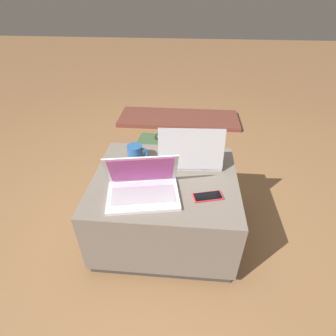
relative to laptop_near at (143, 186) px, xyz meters
The scene contains 8 objects.
ground_plane 0.53m from the laptop_near, 55.35° to the left, with size 14.00×14.00×0.00m, color olive.
ottoman 0.33m from the laptop_near, 55.35° to the left, with size 0.83×0.72×0.45m.
laptop_near is the anchor object (origin of this frame).
laptop_far 0.39m from the laptop_near, 52.46° to the left, with size 0.39×0.27×0.26m.
cell_phone 0.34m from the laptop_near, ahead, with size 0.17×0.11×0.01m.
backpack 0.72m from the laptop_near, 87.93° to the left, with size 0.35×0.26×0.48m.
coffee_mug 0.34m from the laptop_near, 106.66° to the left, with size 0.13×0.09×0.10m.
fireplace_hearth 1.90m from the laptop_near, 86.82° to the left, with size 1.40×0.50×0.04m.
Camera 1 is at (0.12, -1.18, 1.37)m, focal length 28.00 mm.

